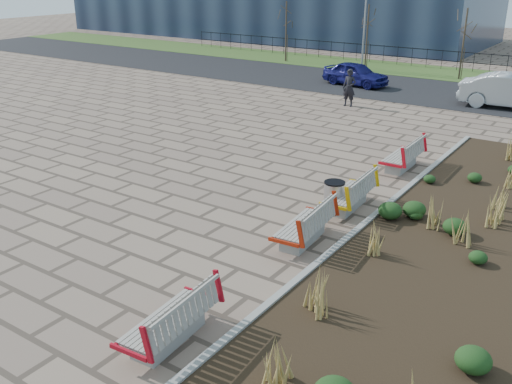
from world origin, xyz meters
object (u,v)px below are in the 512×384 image
Objects in this scene: bench_b at (303,223)px; litter_bin at (334,196)px; bench_d at (402,154)px; pedestrian at (349,88)px; lamp_west at (365,22)px; car_blue at (356,74)px; bench_a at (168,317)px; bench_c at (348,191)px.

litter_bin is at bearing 92.09° from bench_b.
bench_d is 1.20× the size of pedestrian.
lamp_west is at bearing 112.56° from litter_bin.
car_blue is (-7.28, 12.05, 0.16)m from bench_d.
bench_d is (0.00, 11.29, 0.00)m from bench_a.
bench_b is 0.56× the size of car_blue.
bench_b is at bearing -90.73° from bench_d.
lamp_west is (-9.00, 23.19, 2.54)m from bench_b.
bench_a is 2.59× the size of litter_bin.
bench_d is at bearing -141.14° from car_blue.
car_blue is 0.62× the size of lamp_west.
lamp_west is (-9.00, 16.68, 2.54)m from bench_d.
pedestrian is 0.47× the size of car_blue.
bench_b and bench_c have the same top height.
bench_b is at bearing -92.79° from bench_c.
bench_c is at bearing 85.29° from bench_b.
bench_d is 0.56× the size of car_blue.
pedestrian is (-5.41, 7.28, 0.38)m from bench_d.
bench_c is 0.35× the size of lamp_west.
bench_c is at bearing 85.73° from bench_a.
bench_d is 0.35× the size of lamp_west.
lamp_west is (-1.72, 4.63, 2.38)m from car_blue.
lamp_west is at bearing 106.50° from bench_b.
bench_a is at bearing -72.17° from lamp_west.
bench_a is 1.00× the size of bench_c.
bench_b is 0.35× the size of lamp_west.
pedestrian reaches higher than bench_d.
bench_a is 0.56× the size of car_blue.
bench_c is at bearing -66.50° from lamp_west.
bench_c is 2.59× the size of litter_bin.
bench_c is at bearing -90.73° from bench_d.
bench_a is 1.00× the size of bench_d.
bench_c is 1.20× the size of pedestrian.
car_blue is at bearing 106.72° from bench_b.
bench_b is at bearing -68.79° from lamp_west.
car_blue is at bearing -69.67° from lamp_west.
bench_c is at bearing -67.87° from pedestrian.
lamp_west reaches higher than bench_d.
bench_c is 0.56× the size of car_blue.
bench_a is at bearing -154.95° from car_blue.
litter_bin is (-0.26, 6.93, -0.09)m from bench_a.
bench_c is 4.01m from bench_d.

